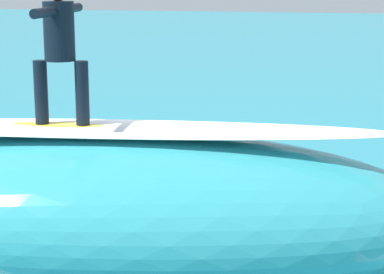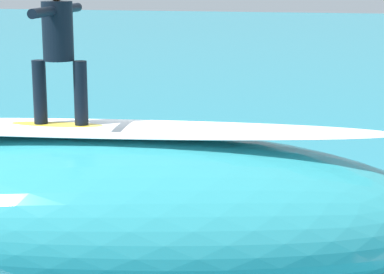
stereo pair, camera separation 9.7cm
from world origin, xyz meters
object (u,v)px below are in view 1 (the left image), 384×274
object	(u,v)px
surfboard_riding	(63,128)
surfer_paddling	(275,184)
surfboard_paddling	(279,193)
surfer_riding	(60,42)

from	to	relation	value
surfboard_riding	surfer_paddling	size ratio (longest dim) A/B	1.41
surfboard_paddling	surfer_paddling	size ratio (longest dim) A/B	1.40
surfboard_riding	surfer_riding	bearing A→B (deg)	0.00
surfer_riding	surfboard_paddling	xyz separation A→B (m)	(-2.03, -4.21, -2.84)
surfer_riding	surfboard_paddling	size ratio (longest dim) A/B	0.72
surfboard_riding	surfer_riding	xyz separation A→B (m)	(0.00, 0.00, 0.96)
surfboard_riding	surfboard_paddling	distance (m)	5.04
surfboard_riding	surfer_riding	world-z (taller)	surfer_riding
surfer_riding	surfer_paddling	xyz separation A→B (m)	(-1.96, -4.10, -2.67)
surfboard_paddling	surfboard_riding	bearing A→B (deg)	-173.34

